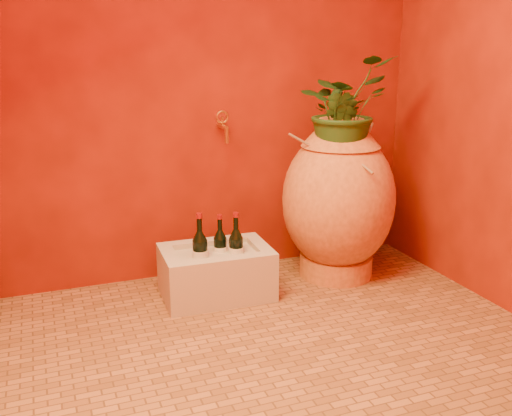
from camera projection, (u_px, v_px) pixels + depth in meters
name	position (u px, v px, depth m)	size (l,w,h in m)	color
floor	(279.00, 344.00, 2.65)	(2.50, 2.50, 0.00)	#9D5F33
wall_back	(212.00, 61.00, 3.21)	(2.50, 0.02, 2.50)	#611205
amphora	(338.00, 199.00, 3.33)	(0.75, 0.75, 0.94)	orange
stone_basin	(216.00, 273.00, 3.13)	(0.60, 0.42, 0.28)	#B9B09A
wine_bottle_a	(236.00, 250.00, 3.10)	(0.08, 0.08, 0.33)	black
wine_bottle_b	(200.00, 253.00, 3.03)	(0.08, 0.08, 0.34)	black
wine_bottle_c	(220.00, 249.00, 3.14)	(0.07, 0.07, 0.30)	black
wall_tap	(223.00, 125.00, 3.23)	(0.08, 0.16, 0.18)	#B28029
plant_main	(343.00, 108.00, 3.17)	(0.52, 0.45, 0.58)	#1D4318
plant_side	(339.00, 126.00, 3.12)	(0.21, 0.17, 0.38)	#1D4318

